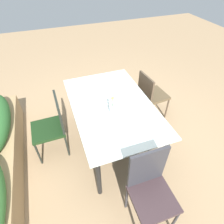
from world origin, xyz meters
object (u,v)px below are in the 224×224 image
(chair_near_right, at_px, (151,93))
(flower_vase, at_px, (112,107))
(dining_table, at_px, (112,108))
(chair_end_left, at_px, (150,187))
(chair_far_side, at_px, (52,124))

(chair_near_right, bearing_deg, flower_vase, -64.48)
(dining_table, height_order, chair_end_left, chair_end_left)
(dining_table, height_order, flower_vase, flower_vase)
(chair_far_side, xyz_separation_m, chair_end_left, (-1.30, -0.82, 0.05))
(chair_far_side, distance_m, flower_vase, 0.90)
(chair_near_right, xyz_separation_m, chair_end_left, (-1.50, 0.83, 0.08))
(chair_far_side, bearing_deg, chair_end_left, -148.46)
(chair_end_left, bearing_deg, flower_vase, -86.45)
(dining_table, relative_size, flower_vase, 6.28)
(dining_table, distance_m, chair_end_left, 1.14)
(flower_vase, bearing_deg, dining_table, -18.75)
(chair_near_right, relative_size, flower_vase, 3.23)
(chair_far_side, height_order, chair_near_right, chair_far_side)
(dining_table, relative_size, chair_near_right, 1.94)
(flower_vase, bearing_deg, chair_near_right, -59.40)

